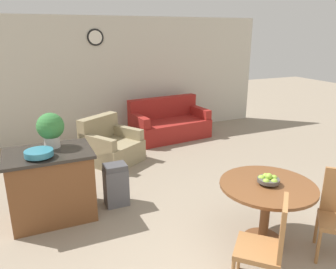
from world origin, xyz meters
TOP-DOWN VIEW (x-y plane):
  - wall_back at (-0.00, 5.75)m, footprint 8.00×0.09m
  - dining_table at (0.65, 0.90)m, footprint 1.07×1.07m
  - dining_chair_near_left at (0.17, 0.29)m, footprint 0.59×0.59m
  - fruit_bowl at (0.65, 0.90)m, footprint 0.24×0.24m
  - kitchen_island at (-1.53, 2.47)m, footprint 1.07×0.77m
  - teal_bowl at (-1.64, 2.30)m, footprint 0.34×0.34m
  - potted_plant at (-1.46, 2.63)m, footprint 0.35×0.35m
  - trash_bin at (-0.69, 2.45)m, footprint 0.32×0.25m
  - couch at (1.26, 4.99)m, footprint 1.81×1.06m
  - armchair at (-0.35, 4.08)m, footprint 1.21×1.22m

SIDE VIEW (x-z plane):
  - armchair at x=-0.35m, z-range -0.14..0.71m
  - couch at x=1.26m, z-range -0.15..0.75m
  - trash_bin at x=-0.69m, z-range 0.00..0.61m
  - kitchen_island at x=-1.53m, z-range 0.00..0.92m
  - dining_chair_near_left at x=0.17m, z-range 0.03..1.00m
  - dining_table at x=0.65m, z-range 0.20..0.95m
  - fruit_bowl at x=0.65m, z-range 0.73..0.87m
  - teal_bowl at x=-1.64m, z-range 0.93..1.03m
  - potted_plant at x=-1.46m, z-range 0.95..1.41m
  - wall_back at x=0.00m, z-range 0.00..2.70m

